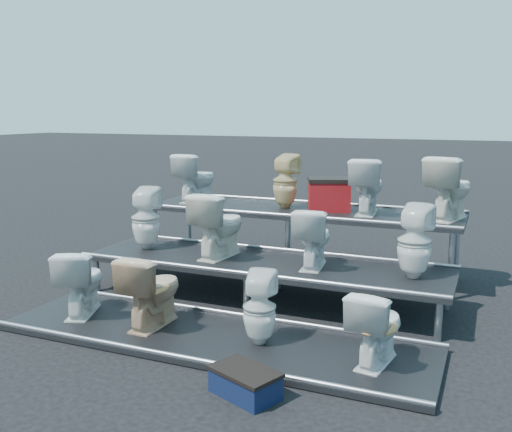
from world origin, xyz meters
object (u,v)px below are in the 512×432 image
at_px(toilet_11, 450,188).
at_px(toilet_0, 81,281).
at_px(step_stool, 245,384).
at_px(toilet_6, 313,237).
at_px(red_crate, 329,196).
at_px(toilet_2, 260,308).
at_px(toilet_10, 367,186).
at_px(toilet_8, 196,178).
at_px(toilet_3, 376,326).
at_px(toilet_5, 219,224).
at_px(toilet_4, 146,218).
at_px(toilet_9, 285,181).
at_px(toilet_1, 152,290).
at_px(toilet_7, 415,241).

bearing_deg(toilet_11, toilet_0, 53.54).
xyz_separation_m(toilet_11, step_stool, (-1.16, -3.45, -1.15)).
height_order(toilet_6, red_crate, red_crate).
height_order(toilet_2, step_stool, toilet_2).
xyz_separation_m(toilet_0, toilet_10, (2.41, 2.60, 0.81)).
xyz_separation_m(toilet_2, toilet_8, (-2.07, 2.60, 0.81)).
bearing_deg(toilet_2, toilet_10, -107.81).
relative_size(toilet_3, toilet_5, 0.84).
distance_m(toilet_4, toilet_10, 2.81).
bearing_deg(toilet_8, toilet_9, -171.88).
relative_size(toilet_1, toilet_4, 0.95).
distance_m(toilet_6, toilet_8, 2.56).
distance_m(toilet_4, red_crate, 2.38).
xyz_separation_m(toilet_5, toilet_6, (1.15, 0.00, -0.05)).
distance_m(toilet_6, toilet_9, 1.59).
distance_m(toilet_3, red_crate, 2.98).
relative_size(toilet_8, toilet_11, 0.91).
height_order(toilet_6, toilet_8, toilet_8).
height_order(toilet_5, toilet_8, toilet_8).
xyz_separation_m(toilet_7, step_stool, (-0.94, -2.15, -0.75)).
height_order(toilet_5, toilet_9, toilet_9).
xyz_separation_m(toilet_2, toilet_9, (-0.71, 2.60, 0.83)).
distance_m(toilet_4, toilet_9, 1.92).
bearing_deg(toilet_11, toilet_1, 61.90).
bearing_deg(toilet_1, red_crate, -110.35).
xyz_separation_m(toilet_7, toilet_11, (0.22, 1.30, 0.40)).
bearing_deg(toilet_10, step_stool, 83.66).
relative_size(toilet_6, toilet_10, 0.93).
xyz_separation_m(toilet_0, toilet_4, (-0.05, 1.30, 0.43)).
bearing_deg(red_crate, toilet_10, -26.92).
xyz_separation_m(toilet_4, toilet_6, (2.16, 0.00, -0.05)).
distance_m(toilet_6, toilet_10, 1.40).
distance_m(toilet_0, toilet_10, 3.63).
bearing_deg(toilet_7, step_stool, 74.90).
xyz_separation_m(toilet_0, toilet_6, (2.11, 1.30, 0.38)).
xyz_separation_m(toilet_9, toilet_10, (1.10, 0.00, -0.01)).
xyz_separation_m(toilet_10, red_crate, (-0.51, 0.06, -0.17)).
distance_m(toilet_6, toilet_11, 1.89).
distance_m(toilet_3, toilet_9, 3.25).
height_order(toilet_6, toilet_11, toilet_11).
relative_size(toilet_2, toilet_4, 0.88).
bearing_deg(toilet_5, toilet_0, 59.01).
bearing_deg(step_stool, toilet_11, 93.63).
distance_m(toilet_0, toilet_2, 2.01).
bearing_deg(toilet_3, toilet_8, -30.96).
height_order(toilet_5, toilet_6, toilet_5).
distance_m(toilet_1, step_stool, 1.65).
bearing_deg(toilet_9, toilet_6, 128.80).
distance_m(toilet_2, toilet_7, 1.81).
bearing_deg(toilet_10, toilet_0, 43.58).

